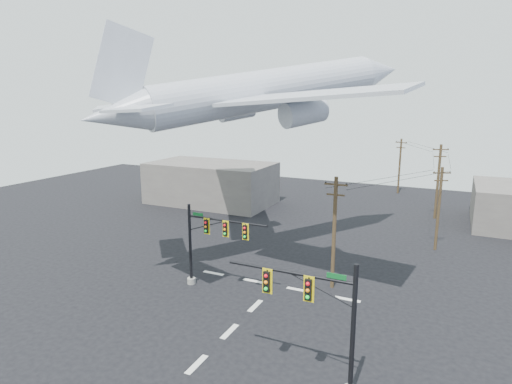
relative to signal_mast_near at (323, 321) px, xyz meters
The scene contains 11 objects.
ground 8.25m from the signal_mast_near, behind, with size 120.00×120.00×0.00m, color black.
lane_markings 9.25m from the signal_mast_near, 148.99° to the left, with size 14.00×21.20×0.01m.
signal_mast_near is the anchor object (origin of this frame).
signal_mast_far 14.55m from the signal_mast_near, 145.41° to the left, with size 7.24×0.76×6.86m.
utility_pole_a 12.98m from the signal_mast_near, 102.77° to the left, with size 1.85×0.31×9.23m.
utility_pole_b 26.33m from the signal_mast_near, 80.56° to the left, with size 1.65×0.78×8.58m.
utility_pole_c 38.97m from the signal_mast_near, 84.65° to the left, with size 1.88×0.84×9.62m.
utility_pole_d 52.87m from the signal_mast_near, 92.98° to the left, with size 1.83×0.57×8.97m.
power_lines 32.92m from the signal_mast_near, 87.21° to the left, with size 8.80×40.18×0.38m.
airliner 22.60m from the signal_mast_near, 122.28° to the left, with size 26.69×29.44×8.63m.
building_left 43.52m from the signal_mast_near, 128.65° to the left, with size 18.00×10.00×6.00m, color #666059.
Camera 1 is at (12.57, -18.61, 15.07)m, focal length 30.00 mm.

